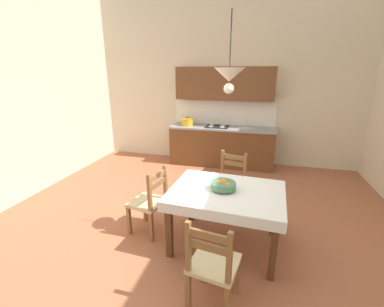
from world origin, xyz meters
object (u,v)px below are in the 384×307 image
at_px(kitchen_cabinetry, 222,129).
at_px(dining_chair_tv_side, 150,202).
at_px(dining_chair_camera_side, 213,266).
at_px(fruit_bowl, 223,185).
at_px(pendant_lamp, 229,76).
at_px(dining_table, 226,200).
at_px(dining_chair_kitchen_side, 230,184).

height_order(kitchen_cabinetry, dining_chair_tv_side, kitchen_cabinetry).
xyz_separation_m(dining_chair_camera_side, fruit_bowl, (-0.05, 0.92, 0.37)).
bearing_deg(kitchen_cabinetry, dining_chair_tv_side, -100.43).
height_order(dining_chair_tv_side, fruit_bowl, dining_chair_tv_side).
height_order(dining_chair_tv_side, pendant_lamp, pendant_lamp).
bearing_deg(dining_table, pendant_lamp, 160.39).
xyz_separation_m(dining_table, dining_chair_kitchen_side, (-0.04, 0.86, -0.19)).
distance_m(dining_chair_camera_side, fruit_bowl, 0.99).
height_order(dining_chair_camera_side, fruit_bowl, dining_chair_camera_side).
xyz_separation_m(dining_table, dining_chair_tv_side, (-1.01, 0.03, -0.19)).
distance_m(dining_table, fruit_bowl, 0.19).
relative_size(kitchen_cabinetry, dining_chair_camera_side, 2.55).
distance_m(kitchen_cabinetry, dining_chair_camera_side, 3.92).
height_order(dining_chair_tv_side, dining_chair_camera_side, same).
height_order(dining_chair_camera_side, pendant_lamp, pendant_lamp).
distance_m(dining_table, dining_chair_kitchen_side, 0.88).
bearing_deg(dining_chair_kitchen_side, dining_chair_tv_side, -139.57).
bearing_deg(pendant_lamp, dining_chair_tv_side, 178.63).
xyz_separation_m(dining_chair_kitchen_side, pendant_lamp, (0.01, -0.85, 1.61)).
distance_m(fruit_bowl, pendant_lamp, 1.24).
xyz_separation_m(dining_chair_tv_side, fruit_bowl, (0.97, -0.02, 0.37)).
distance_m(dining_chair_kitchen_side, dining_chair_camera_side, 1.77).
bearing_deg(dining_table, dining_chair_tv_side, 178.07).
bearing_deg(dining_table, fruit_bowl, 164.45).
relative_size(dining_chair_tv_side, fruit_bowl, 3.10).
distance_m(dining_table, dining_chair_camera_side, 0.93).
relative_size(dining_chair_camera_side, fruit_bowl, 3.10).
xyz_separation_m(dining_table, fruit_bowl, (-0.05, 0.01, 0.18)).
bearing_deg(dining_chair_tv_side, dining_chair_camera_side, -42.86).
relative_size(dining_chair_tv_side, pendant_lamp, 1.16).
bearing_deg(dining_chair_tv_side, kitchen_cabinetry, 79.57).
bearing_deg(kitchen_cabinetry, fruit_bowl, -81.69).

